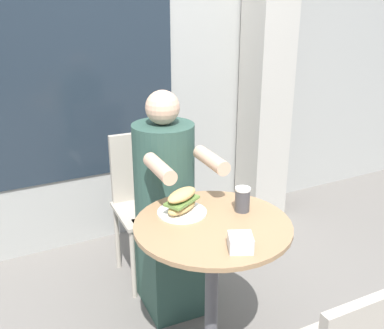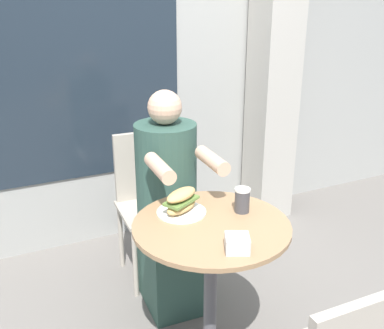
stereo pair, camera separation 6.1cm
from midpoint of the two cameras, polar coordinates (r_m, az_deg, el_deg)
storefront_wall at (r=2.98m, az=-9.83°, el=16.09°), size 8.00×0.09×2.80m
lattice_pillar at (r=3.32m, az=10.98°, el=13.01°), size 0.29×0.29×2.40m
cafe_table at (r=2.00m, az=3.30°, el=-12.48°), size 0.67×0.67×0.73m
diner_chair at (r=2.70m, az=-4.97°, el=-3.44°), size 0.40×0.40×0.87m
seated_diner at (r=2.41m, az=-2.20°, el=-6.49°), size 0.34×0.58×1.19m
sandwich_on_plate at (r=1.97m, az=-0.47°, el=-4.93°), size 0.22×0.22×0.11m
drink_cup at (r=1.99m, az=7.27°, el=-4.51°), size 0.07×0.07×0.11m
napkin_box at (r=1.71m, az=6.80°, el=-9.92°), size 0.12×0.12×0.06m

